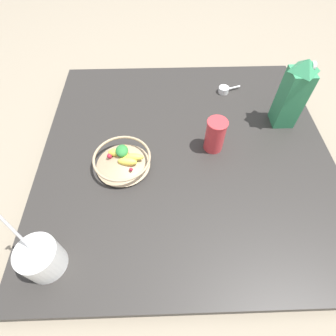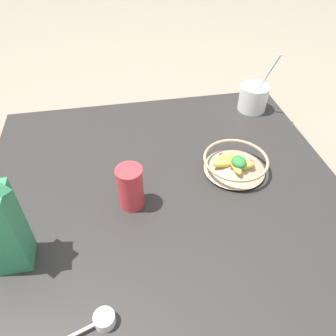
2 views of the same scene
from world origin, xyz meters
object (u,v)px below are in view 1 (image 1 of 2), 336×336
(yogurt_tub, at_px, (41,258))
(milk_carton, at_px, (293,94))
(fruit_bowl, at_px, (123,160))
(drinking_cup, at_px, (215,135))

(yogurt_tub, bearing_deg, milk_carton, -56.14)
(fruit_bowl, height_order, yogurt_tub, yogurt_tub)
(milk_carton, distance_m, drinking_cup, 0.36)
(fruit_bowl, xyz_separation_m, drinking_cup, (0.08, -0.36, 0.04))
(yogurt_tub, height_order, drinking_cup, yogurt_tub)
(milk_carton, bearing_deg, fruit_bowl, 108.37)
(milk_carton, xyz_separation_m, drinking_cup, (-0.14, 0.32, -0.08))
(fruit_bowl, distance_m, milk_carton, 0.73)
(fruit_bowl, bearing_deg, yogurt_tub, 150.78)
(milk_carton, xyz_separation_m, yogurt_tub, (-0.60, 0.89, -0.09))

